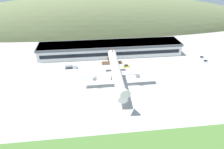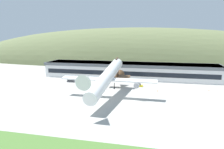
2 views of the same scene
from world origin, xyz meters
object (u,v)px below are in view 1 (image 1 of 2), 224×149
at_px(terminal_building, 110,48).
at_px(traffic_cone_1, 143,71).
at_px(service_car_1, 205,61).
at_px(service_car_0, 126,66).
at_px(fuel_truck, 71,66).
at_px(traffic_cone_0, 175,65).
at_px(service_car_2, 201,58).
at_px(cargo_airplane, 116,73).

bearing_deg(terminal_building, traffic_cone_1, -58.83).
distance_m(service_car_1, traffic_cone_1, 48.96).
distance_m(terminal_building, service_car_0, 25.07).
bearing_deg(traffic_cone_1, fuel_truck, 168.06).
bearing_deg(service_car_0, fuel_truck, 176.35).
relative_size(terminal_building, service_car_1, 26.18).
height_order(terminal_building, service_car_0, terminal_building).
relative_size(traffic_cone_0, traffic_cone_1, 1.00).
distance_m(service_car_1, service_car_2, 6.83).
distance_m(cargo_airplane, traffic_cone_0, 51.54).
bearing_deg(fuel_truck, cargo_airplane, -44.76).
height_order(cargo_airplane, service_car_0, cargo_airplane).
distance_m(cargo_airplane, traffic_cone_1, 28.28).
distance_m(terminal_building, traffic_cone_0, 49.76).
relative_size(service_car_1, traffic_cone_0, 7.19).
bearing_deg(cargo_airplane, traffic_cone_0, 27.48).
bearing_deg(service_car_2, cargo_airplane, -155.00).
xyz_separation_m(terminal_building, fuel_truck, (-29.62, -20.65, -3.87)).
xyz_separation_m(cargo_airplane, fuel_truck, (-27.55, 27.31, -7.52)).
distance_m(service_car_0, traffic_cone_1, 12.79).
xyz_separation_m(fuel_truck, traffic_cone_1, (48.28, -10.21, -1.27)).
bearing_deg(service_car_1, service_car_2, 85.54).
distance_m(service_car_0, traffic_cone_0, 34.49).
bearing_deg(cargo_airplane, fuel_truck, 135.24).
xyz_separation_m(terminal_building, service_car_2, (67.42, -15.57, -4.78)).
bearing_deg(cargo_airplane, service_car_1, 20.36).
bearing_deg(service_car_0, service_car_1, 0.70).
bearing_deg(traffic_cone_0, service_car_1, 5.16).
distance_m(service_car_1, fuel_truck, 96.52).
bearing_deg(traffic_cone_1, traffic_cone_0, 14.58).
relative_size(cargo_airplane, service_car_0, 12.74).
bearing_deg(cargo_airplane, terminal_building, 87.53).
height_order(service_car_0, fuel_truck, fuel_truck).
xyz_separation_m(service_car_0, fuel_truck, (-38.14, 2.43, 0.91)).
xyz_separation_m(service_car_1, traffic_cone_0, (-23.91, -2.16, -0.34)).
height_order(fuel_truck, traffic_cone_1, fuel_truck).
distance_m(cargo_airplane, service_car_0, 28.33).
bearing_deg(fuel_truck, service_car_0, -3.65).
xyz_separation_m(service_car_2, fuel_truck, (-97.04, -5.08, 0.91)).
xyz_separation_m(terminal_building, cargo_airplane, (-2.07, -47.96, 3.65)).
xyz_separation_m(terminal_building, traffic_cone_0, (42.98, -24.53, -5.14)).
relative_size(service_car_2, traffic_cone_1, 7.06).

